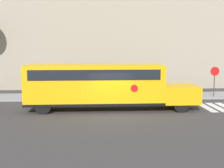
% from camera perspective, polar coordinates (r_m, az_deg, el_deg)
% --- Properties ---
extents(ground_plane, '(60.00, 60.00, 0.00)m').
position_cam_1_polar(ground_plane, '(18.67, -0.10, -5.76)').
color(ground_plane, '#3A3838').
extents(sidewalk_strip, '(44.00, 3.00, 0.15)m').
position_cam_1_polar(sidewalk_strip, '(25.02, -1.01, -2.27)').
color(sidewalk_strip, gray).
rests_on(sidewalk_strip, ground).
extents(building_backdrop, '(32.00, 4.00, 9.84)m').
position_cam_1_polar(building_backdrop, '(31.19, -1.57, 8.53)').
color(building_backdrop, '#9E937F').
rests_on(building_backdrop, ground).
extents(school_bus, '(10.99, 2.57, 2.92)m').
position_cam_1_polar(school_bus, '(20.04, -1.85, -0.00)').
color(school_bus, '#EAA80F').
rests_on(school_bus, ground).
extents(stop_sign, '(0.71, 0.10, 2.48)m').
position_cam_1_polar(stop_sign, '(25.63, 18.24, 1.14)').
color(stop_sign, '#38383A').
rests_on(stop_sign, ground).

